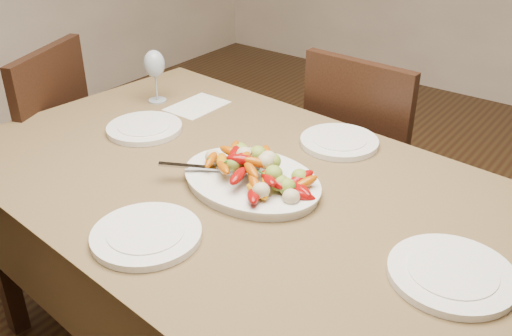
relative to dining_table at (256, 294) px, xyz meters
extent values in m
cube|color=brown|center=(0.00, 0.00, 0.00)|extent=(1.93, 1.21, 0.76)
ellipsoid|color=white|center=(-0.02, 0.00, 0.39)|extent=(0.43, 0.34, 0.02)
cylinder|color=white|center=(-0.51, 0.07, 0.39)|extent=(0.25, 0.25, 0.02)
cylinder|color=white|center=(0.56, -0.05, 0.39)|extent=(0.27, 0.27, 0.02)
cylinder|color=white|center=(0.05, 0.37, 0.39)|extent=(0.24, 0.24, 0.02)
cylinder|color=white|center=(-0.07, -0.34, 0.39)|extent=(0.26, 0.26, 0.02)
cube|color=silver|center=(-0.52, 0.33, 0.38)|extent=(0.15, 0.21, 0.00)
camera|label=1|loc=(0.81, -1.07, 1.18)|focal=40.00mm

